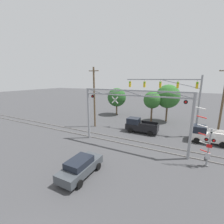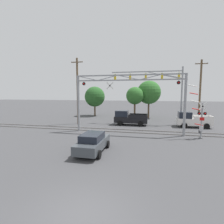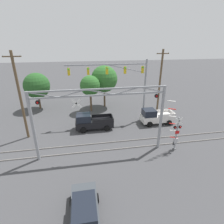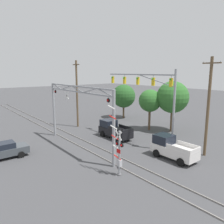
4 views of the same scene
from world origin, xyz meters
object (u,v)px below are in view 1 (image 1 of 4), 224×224
(background_tree_beyond_span, at_px, (168,96))
(background_tree_far_left_verge, at_px, (152,100))
(traffic_signal_span, at_px, (177,93))
(utility_pole_left, at_px, (94,97))
(pickup_truck_following, at_px, (207,135))
(sedan_waiting, at_px, (81,167))
(crossing_signal_mast, at_px, (208,147))
(utility_pole_right, at_px, (223,102))
(background_tree_far_right_verge, at_px, (117,97))
(pickup_truck_lead, at_px, (140,126))
(crossing_gantry, at_px, (132,110))

(background_tree_beyond_span, bearing_deg, background_tree_far_left_verge, -143.84)
(traffic_signal_span, distance_m, utility_pole_left, 12.70)
(pickup_truck_following, bearing_deg, sedan_waiting, -128.29)
(traffic_signal_span, relative_size, background_tree_beyond_span, 1.51)
(crossing_signal_mast, height_order, utility_pole_right, utility_pole_right)
(background_tree_far_right_verge, bearing_deg, pickup_truck_following, -27.28)
(pickup_truck_following, height_order, utility_pole_left, utility_pole_left)
(crossing_signal_mast, height_order, traffic_signal_span, traffic_signal_span)
(utility_pole_right, bearing_deg, background_tree_beyond_span, 147.72)
(sedan_waiting, xyz_separation_m, background_tree_beyond_span, (4.06, 20.74, 4.02))
(traffic_signal_span, relative_size, utility_pole_right, 1.10)
(pickup_truck_lead, bearing_deg, sedan_waiting, -96.09)
(background_tree_far_right_verge, bearing_deg, traffic_signal_span, -28.73)
(crossing_signal_mast, bearing_deg, background_tree_beyond_span, 110.93)
(crossing_gantry, bearing_deg, pickup_truck_following, 34.46)
(utility_pole_right, height_order, background_tree_far_left_verge, utility_pole_right)
(pickup_truck_lead, xyz_separation_m, background_tree_beyond_span, (2.72, 8.15, 3.80))
(crossing_gantry, height_order, background_tree_beyond_span, background_tree_beyond_span)
(utility_pole_left, bearing_deg, sedan_waiting, -61.60)
(crossing_signal_mast, relative_size, background_tree_beyond_span, 0.80)
(sedan_waiting, relative_size, background_tree_beyond_span, 0.62)
(traffic_signal_span, relative_size, utility_pole_left, 1.08)
(crossing_gantry, height_order, sedan_waiting, crossing_gantry)
(background_tree_far_left_verge, bearing_deg, sedan_waiting, -94.82)
(pickup_truck_following, xyz_separation_m, background_tree_beyond_span, (-6.01, 7.99, 3.81))
(crossing_gantry, relative_size, utility_pole_right, 1.30)
(sedan_waiting, relative_size, utility_pole_right, 0.45)
(pickup_truck_lead, bearing_deg, background_tree_beyond_span, 71.57)
(pickup_truck_following, bearing_deg, pickup_truck_lead, -178.92)
(sedan_waiting, distance_m, background_tree_far_left_verge, 19.31)
(crossing_gantry, relative_size, background_tree_beyond_span, 1.79)
(crossing_signal_mast, height_order, background_tree_far_left_verge, background_tree_far_left_verge)
(utility_pole_right, height_order, background_tree_far_right_verge, utility_pole_right)
(pickup_truck_lead, distance_m, background_tree_far_left_verge, 7.12)
(crossing_signal_mast, distance_m, utility_pole_left, 17.05)
(background_tree_far_left_verge, relative_size, background_tree_far_right_verge, 0.96)
(background_tree_far_left_verge, bearing_deg, background_tree_far_right_verge, 163.30)
(pickup_truck_following, relative_size, sedan_waiting, 1.02)
(sedan_waiting, bearing_deg, background_tree_far_left_verge, 85.18)
(background_tree_far_right_verge, bearing_deg, crossing_gantry, -58.58)
(utility_pole_left, height_order, background_tree_beyond_span, utility_pole_left)
(crossing_signal_mast, relative_size, utility_pole_right, 0.58)
(traffic_signal_span, height_order, background_tree_far_right_verge, traffic_signal_span)
(crossing_gantry, relative_size, pickup_truck_following, 2.84)
(background_tree_far_left_verge, bearing_deg, crossing_signal_mast, -57.59)
(utility_pole_right, height_order, background_tree_beyond_span, utility_pole_right)
(utility_pole_left, bearing_deg, pickup_truck_lead, 5.90)
(crossing_gantry, bearing_deg, utility_pole_left, 150.69)
(crossing_gantry, distance_m, background_tree_far_right_verge, 16.81)
(crossing_gantry, height_order, pickup_truck_following, crossing_gantry)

